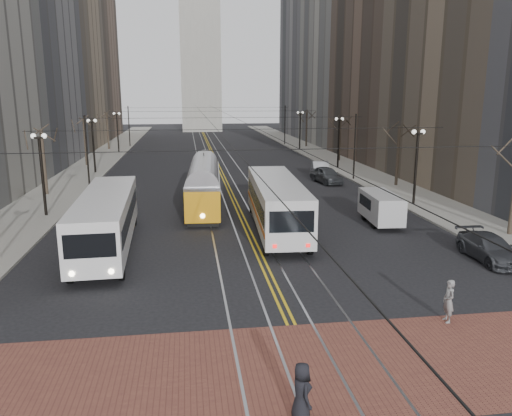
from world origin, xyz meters
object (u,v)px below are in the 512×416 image
object	(u,v)px
transit_bus	(107,222)
streetcar	(204,189)
sedan_parked	(490,248)
cargo_van	(381,209)
pedestrian_b	(449,301)
sedan_silver	(321,169)
rear_bus	(276,206)
sedan_grey	(327,175)
pedestrian_a	(302,392)

from	to	relation	value
transit_bus	streetcar	distance (m)	11.22
sedan_parked	cargo_van	bearing A→B (deg)	111.35
transit_bus	pedestrian_b	bearing A→B (deg)	-40.54
cargo_van	sedan_parked	world-z (taller)	cargo_van
streetcar	sedan_parked	xyz separation A→B (m)	(14.30, -14.37, -0.81)
pedestrian_b	sedan_silver	bearing A→B (deg)	176.35
streetcar	rear_bus	distance (m)	8.28
streetcar	sedan_grey	xyz separation A→B (m)	(12.24, 9.39, -0.67)
transit_bus	sedan_grey	size ratio (longest dim) A/B	2.68
rear_bus	sedan_parked	bearing A→B (deg)	-33.05
sedan_grey	transit_bus	bearing A→B (deg)	-143.18
pedestrian_a	pedestrian_b	world-z (taller)	pedestrian_b
transit_bus	sedan_parked	distance (m)	20.62
transit_bus	sedan_silver	distance (m)	29.23
transit_bus	pedestrian_b	xyz separation A→B (m)	(14.20, -11.24, -0.71)
sedan_grey	pedestrian_a	world-z (taller)	pedestrian_a
sedan_grey	sedan_parked	distance (m)	23.84
cargo_van	sedan_parked	bearing A→B (deg)	-66.38
rear_bus	pedestrian_a	xyz separation A→B (m)	(-2.70, -18.80, -0.79)
transit_bus	sedan_grey	bearing A→B (deg)	44.41
rear_bus	pedestrian_a	world-z (taller)	rear_bus
streetcar	pedestrian_b	distance (m)	22.53
pedestrian_b	sedan_grey	bearing A→B (deg)	176.24
streetcar	pedestrian_a	world-z (taller)	streetcar
sedan_parked	sedan_silver	bearing A→B (deg)	95.01
transit_bus	pedestrian_b	size ratio (longest dim) A/B	7.47
pedestrian_a	sedan_grey	bearing A→B (deg)	-26.68
streetcar	pedestrian_a	distance (m)	25.93
transit_bus	rear_bus	size ratio (longest dim) A/B	1.00
sedan_parked	pedestrian_b	bearing A→B (deg)	-130.40
transit_bus	sedan_silver	world-z (taller)	transit_bus
transit_bus	streetcar	size ratio (longest dim) A/B	1.00
rear_bus	sedan_parked	distance (m)	12.41
sedan_silver	cargo_van	bearing A→B (deg)	-83.70
streetcar	cargo_van	xyz separation A→B (m)	(11.46, -6.47, -0.43)
sedan_parked	pedestrian_a	distance (m)	17.14
rear_bus	sedan_grey	world-z (taller)	rear_bus
sedan_grey	pedestrian_b	bearing A→B (deg)	-106.91
cargo_van	sedan_parked	size ratio (longest dim) A/B	1.03
sedan_silver	pedestrian_b	distance (m)	34.20
sedan_grey	sedan_silver	bearing A→B (deg)	74.04
sedan_grey	sedan_silver	distance (m)	3.71
sedan_grey	sedan_silver	xyz separation A→B (m)	(0.40, 3.68, -0.01)
cargo_van	sedan_grey	size ratio (longest dim) A/B	1.01
streetcar	rear_bus	size ratio (longest dim) A/B	1.00
cargo_van	pedestrian_a	xyz separation A→B (m)	(-9.86, -19.40, -0.21)
streetcar	pedestrian_b	size ratio (longest dim) A/B	7.45
streetcar	pedestrian_a	size ratio (longest dim) A/B	7.57
transit_bus	pedestrian_b	distance (m)	18.12
sedan_silver	transit_bus	bearing A→B (deg)	-119.24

